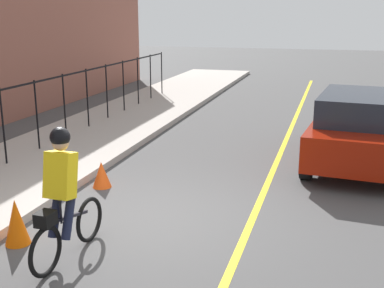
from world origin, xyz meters
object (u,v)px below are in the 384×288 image
(patrol_sedan, at_px, (359,127))
(traffic_cone_near, at_px, (102,174))
(cyclist_lead, at_px, (63,196))
(traffic_cone_far, at_px, (16,222))

(patrol_sedan, xyz_separation_m, traffic_cone_near, (-2.92, 4.70, -0.57))
(cyclist_lead, distance_m, traffic_cone_near, 2.95)
(cyclist_lead, relative_size, traffic_cone_near, 3.64)
(cyclist_lead, xyz_separation_m, patrol_sedan, (5.67, -3.86, -0.09))
(patrol_sedan, bearing_deg, traffic_cone_far, 144.20)
(cyclist_lead, relative_size, patrol_sedan, 0.40)
(cyclist_lead, distance_m, patrol_sedan, 6.86)
(traffic_cone_near, bearing_deg, cyclist_lead, -163.19)
(cyclist_lead, height_order, traffic_cone_near, cyclist_lead)
(cyclist_lead, bearing_deg, patrol_sedan, -30.99)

